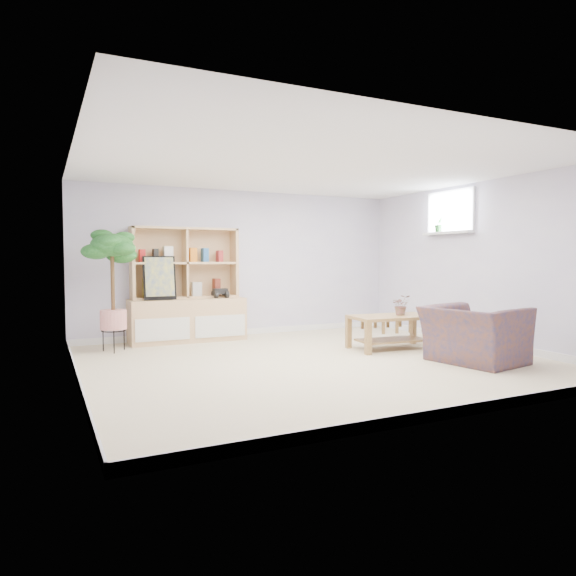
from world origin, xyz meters
name	(u,v)px	position (x,y,z in m)	size (l,w,h in m)	color
floor	(315,361)	(0.00, 0.00, 0.00)	(5.50, 5.00, 0.01)	beige
ceiling	(316,166)	(0.00, 0.00, 2.40)	(5.50, 5.00, 0.01)	white
walls	(316,265)	(0.00, 0.00, 1.20)	(5.51, 5.01, 2.40)	silver
baseboard	(315,357)	(0.00, 0.00, 0.05)	(5.50, 5.00, 0.10)	white
window	(451,212)	(2.73, 0.60, 2.00)	(0.10, 0.98, 0.68)	white
window_sill	(447,233)	(2.67, 0.60, 1.68)	(0.14, 1.00, 0.04)	white
storage_unit	(187,284)	(-1.03, 2.24, 0.88)	(1.76, 0.59, 1.76)	tan
poster	(160,278)	(-1.46, 2.17, 0.99)	(0.48, 0.11, 0.66)	yellow
toy_truck	(220,293)	(-0.52, 2.18, 0.74)	(0.32, 0.22, 0.17)	black
coffee_table	(392,332)	(1.40, 0.30, 0.24)	(1.16, 0.63, 0.48)	olive
table_plant	(401,305)	(1.54, 0.28, 0.62)	(0.26, 0.22, 0.29)	#1F7420
floor_tree	(113,291)	(-2.18, 1.78, 0.84)	(0.62, 0.62, 1.68)	#114D16
armchair	(474,331)	(1.70, -0.93, 0.40)	(1.07, 0.93, 0.79)	navy
sill_plant	(438,224)	(2.67, 0.80, 1.82)	(0.14, 0.11, 0.25)	#114D16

